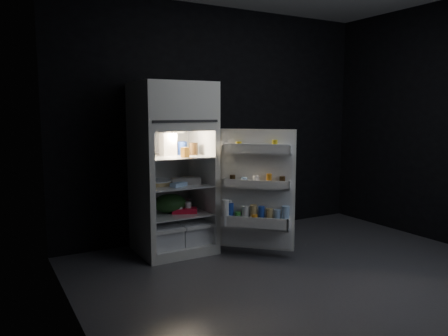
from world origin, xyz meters
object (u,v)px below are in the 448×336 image
refrigerator (172,162)px  egg_carton (186,181)px  yogurt_tray (184,210)px  fridge_door (256,192)px  milk_jug (168,144)px

refrigerator → egg_carton: 0.25m
refrigerator → yogurt_tray: 0.53m
yogurt_tray → refrigerator: bearing=147.5°
refrigerator → fridge_door: 0.95m
yogurt_tray → fridge_door: bearing=-18.3°
fridge_door → egg_carton: (-0.54, 0.52, 0.08)m
refrigerator → egg_carton: size_ratio=5.97×
milk_jug → egg_carton: bearing=-35.7°
fridge_door → yogurt_tray: 0.79m
refrigerator → milk_jug: bearing=-169.0°
fridge_door → yogurt_tray: (-0.56, 0.51, -0.23)m
refrigerator → egg_carton: bearing=-47.4°
milk_jug → egg_carton: 0.43m
refrigerator → milk_jug: 0.20m
yogurt_tray → milk_jug: bearing=162.1°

